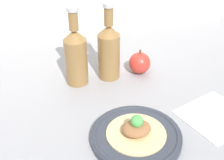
{
  "coord_description": "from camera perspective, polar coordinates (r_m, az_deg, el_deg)",
  "views": [
    {
      "loc": [
        -14.31,
        -60.2,
        55.02
      ],
      "look_at": [
        7.18,
        5.89,
        8.62
      ],
      "focal_mm": 50.0,
      "sensor_mm": 36.0,
      "label": 1
    }
  ],
  "objects": [
    {
      "name": "cider_bottle_right",
      "position": [
        0.96,
        -0.58,
        5.56
      ],
      "size": [
        6.85,
        6.85,
        24.62
      ],
      "color": "olive",
      "rests_on": "ground_plane"
    },
    {
      "name": "plate",
      "position": [
        0.78,
        4.41,
        -10.19
      ],
      "size": [
        22.49,
        22.49,
        2.14
      ],
      "color": "#2D333D",
      "rests_on": "ground_plane"
    },
    {
      "name": "napkin",
      "position": [
        0.89,
        18.29,
        -6.21
      ],
      "size": [
        20.51,
        19.75,
        0.8
      ],
      "color": "white",
      "rests_on": "ground_plane"
    },
    {
      "name": "cider_bottle_left",
      "position": [
        0.94,
        -6.63,
        4.6
      ],
      "size": [
        6.85,
        6.85,
        24.62
      ],
      "color": "olive",
      "rests_on": "ground_plane"
    },
    {
      "name": "plated_food",
      "position": [
        0.76,
        4.48,
        -9.01
      ],
      "size": [
        14.74,
        14.74,
        5.73
      ],
      "color": "#D6BC7F",
      "rests_on": "plate"
    },
    {
      "name": "apple",
      "position": [
        1.02,
        5.07,
        3.12
      ],
      "size": [
        7.02,
        7.02,
        8.37
      ],
      "color": "red",
      "rests_on": "ground_plane"
    },
    {
      "name": "ground_plane",
      "position": [
        0.84,
        -3.45,
        -9.01
      ],
      "size": [
        180.0,
        110.0,
        4.0
      ],
      "primitive_type": "cube",
      "color": "gray"
    }
  ]
}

